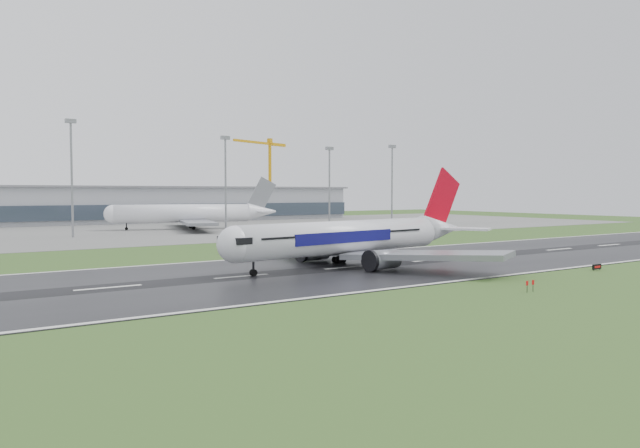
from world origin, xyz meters
TOP-DOWN VIEW (x-y plane):
  - ground at (0.00, 0.00)m, footprint 520.00×520.00m
  - runway at (0.00, 0.00)m, footprint 400.00×45.00m
  - apron at (0.00, 125.00)m, footprint 400.00×130.00m
  - terminal at (0.00, 185.00)m, footprint 240.00×36.00m
  - main_airliner at (4.67, 2.48)m, footprint 65.27×62.90m
  - parked_airliner at (18.81, 119.43)m, footprint 73.59×70.56m
  - tower_crane at (95.43, 200.00)m, footprint 39.75×18.69m
  - runway_sign at (33.03, -25.81)m, footprint 2.31×0.43m
  - floodmast_2 at (-24.45, 100.00)m, footprint 0.64×0.64m
  - floodmast_3 at (23.54, 100.00)m, footprint 0.64×0.64m
  - floodmast_4 at (65.23, 100.00)m, footprint 0.64×0.64m
  - floodmast_5 at (95.37, 100.00)m, footprint 0.64×0.64m

SIDE VIEW (x-z plane):
  - ground at x=0.00m, z-range 0.00..0.00m
  - apron at x=0.00m, z-range 0.00..0.08m
  - runway at x=0.00m, z-range 0.00..0.10m
  - runway_sign at x=33.03m, z-range 0.00..1.04m
  - terminal at x=0.00m, z-range 0.00..15.00m
  - main_airliner at x=4.67m, z-range 0.10..17.32m
  - parked_airliner at x=18.81m, z-range 0.08..18.03m
  - floodmast_4 at x=65.23m, z-range 0.00..28.59m
  - floodmast_3 at x=23.54m, z-range 0.00..30.44m
  - floodmast_5 at x=95.37m, z-range 0.00..30.58m
  - floodmast_2 at x=-24.45m, z-range 0.00..32.79m
  - tower_crane at x=95.43m, z-range 0.00..41.89m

